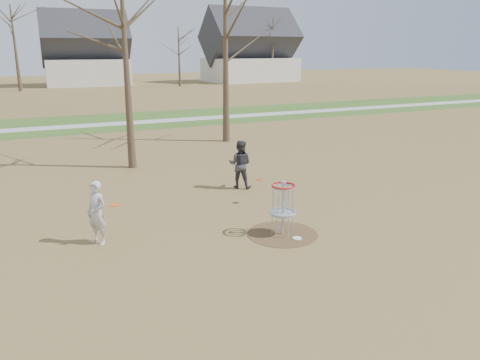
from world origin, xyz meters
name	(u,v)px	position (x,y,z in m)	size (l,w,h in m)	color
ground	(282,234)	(0.00, 0.00, 0.00)	(160.00, 160.00, 0.00)	brown
green_band	(123,121)	(0.00, 21.00, 0.01)	(160.00, 8.00, 0.01)	#2D5119
footpath	(126,123)	(0.00, 20.00, 0.01)	(160.00, 1.50, 0.01)	#9E9E99
dirt_circle	(282,234)	(0.00, 0.00, 0.01)	(1.80, 1.80, 0.01)	#47331E
player_standing	(97,213)	(-4.32, 1.33, 0.78)	(0.57, 0.37, 1.55)	#B5B5B5
player_throwing	(240,164)	(0.73, 4.21, 0.81)	(0.79, 0.61, 1.62)	#353439
disc_grounded	(297,238)	(0.18, -0.44, 0.02)	(0.22, 0.22, 0.02)	white
discs_in_play	(199,190)	(-1.58, 1.80, 0.86)	(4.71, 1.51, 0.27)	#FF340D
disc_golf_basket	(283,200)	(0.00, 0.00, 0.91)	(0.64, 0.64, 1.35)	#9EA3AD
bare_trees	(107,39)	(1.78, 35.79, 5.35)	(52.62, 44.98, 9.00)	#382B1E
houses_row	(107,57)	(4.32, 52.56, 3.52)	(56.51, 10.01, 7.26)	silver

